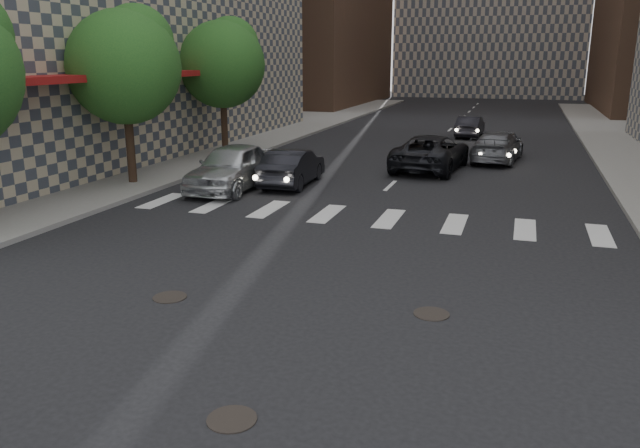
# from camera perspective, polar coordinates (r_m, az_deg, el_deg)

# --- Properties ---
(ground) EXTENTS (160.00, 160.00, 0.00)m
(ground) POSITION_cam_1_polar(r_m,az_deg,el_deg) (11.52, -8.05, -9.92)
(ground) COLOR black
(ground) RESTS_ON ground
(sidewalk_left) EXTENTS (13.00, 80.00, 0.15)m
(sidewalk_left) POSITION_cam_1_polar(r_m,az_deg,el_deg) (35.39, -15.23, 6.82)
(sidewalk_left) COLOR gray
(sidewalk_left) RESTS_ON ground
(tree_b) EXTENTS (4.20, 4.20, 6.60)m
(tree_b) POSITION_cam_1_polar(r_m,az_deg,el_deg) (24.89, -17.24, 13.99)
(tree_b) COLOR #382619
(tree_b) RESTS_ON sidewalk_left
(tree_c) EXTENTS (4.20, 4.20, 6.60)m
(tree_c) POSITION_cam_1_polar(r_m,az_deg,el_deg) (31.80, -8.78, 14.57)
(tree_c) COLOR #382619
(tree_c) RESTS_ON sidewalk_left
(manhole_a) EXTENTS (0.70, 0.70, 0.02)m
(manhole_a) POSITION_cam_1_polar(r_m,az_deg,el_deg) (9.08, -8.06, -17.25)
(manhole_a) COLOR black
(manhole_a) RESTS_ON ground
(manhole_b) EXTENTS (0.70, 0.70, 0.02)m
(manhole_b) POSITION_cam_1_polar(r_m,az_deg,el_deg) (13.39, -13.57, -6.51)
(manhole_b) COLOR black
(manhole_b) RESTS_ON ground
(manhole_c) EXTENTS (0.70, 0.70, 0.02)m
(manhole_c) POSITION_cam_1_polar(r_m,az_deg,el_deg) (12.41, 10.16, -8.08)
(manhole_c) COLOR black
(manhole_c) RESTS_ON ground
(silver_sedan) EXTENTS (2.10, 5.06, 1.71)m
(silver_sedan) POSITION_cam_1_polar(r_m,az_deg,el_deg) (23.53, -8.07, 5.19)
(silver_sedan) COLOR silver
(silver_sedan) RESTS_ON ground
(traffic_car_a) EXTENTS (1.68, 4.33, 1.41)m
(traffic_car_a) POSITION_cam_1_polar(r_m,az_deg,el_deg) (24.21, -2.54, 5.23)
(traffic_car_a) COLOR black
(traffic_car_a) RESTS_ON ground
(traffic_car_b) EXTENTS (2.51, 5.03, 1.40)m
(traffic_car_b) POSITION_cam_1_polar(r_m,az_deg,el_deg) (30.85, 15.89, 6.81)
(traffic_car_b) COLOR slate
(traffic_car_b) RESTS_ON ground
(traffic_car_c) EXTENTS (3.08, 5.77, 1.54)m
(traffic_car_c) POSITION_cam_1_polar(r_m,az_deg,el_deg) (27.90, 10.12, 6.47)
(traffic_car_c) COLOR black
(traffic_car_c) RESTS_ON ground
(traffic_car_d) EXTENTS (1.98, 4.15, 1.37)m
(traffic_car_d) POSITION_cam_1_polar(r_m,az_deg,el_deg) (32.21, 16.38, 7.07)
(traffic_car_d) COLOR #B9BBC1
(traffic_car_d) RESTS_ON ground
(traffic_car_e) EXTENTS (1.56, 3.97, 1.29)m
(traffic_car_e) POSITION_cam_1_polar(r_m,az_deg,el_deg) (40.05, 13.56, 8.66)
(traffic_car_e) COLOR black
(traffic_car_e) RESTS_ON ground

